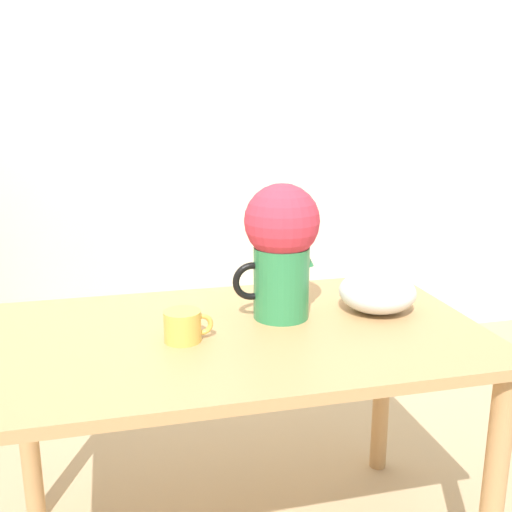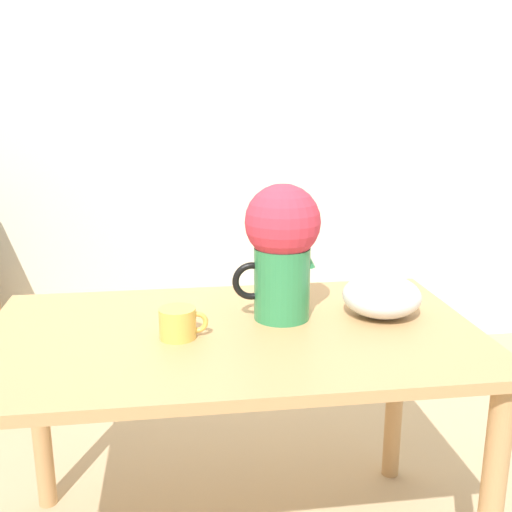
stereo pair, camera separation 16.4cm
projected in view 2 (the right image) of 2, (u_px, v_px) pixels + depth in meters
The scene contains 5 objects.
wall_back at pixel (213, 104), 2.95m from camera, with size 8.00×0.05×2.60m.
table at pixel (233, 365), 1.64m from camera, with size 1.33×0.77×0.73m.
flower_vase at pixel (282, 243), 1.64m from camera, with size 0.24×0.21×0.38m.
coffee_mug at pixel (179, 323), 1.55m from camera, with size 0.13×0.10×0.08m.
white_bowl at pixel (382, 296), 1.71m from camera, with size 0.22×0.22×0.12m.
Camera 2 is at (-0.21, -1.36, 1.33)m, focal length 42.00 mm.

